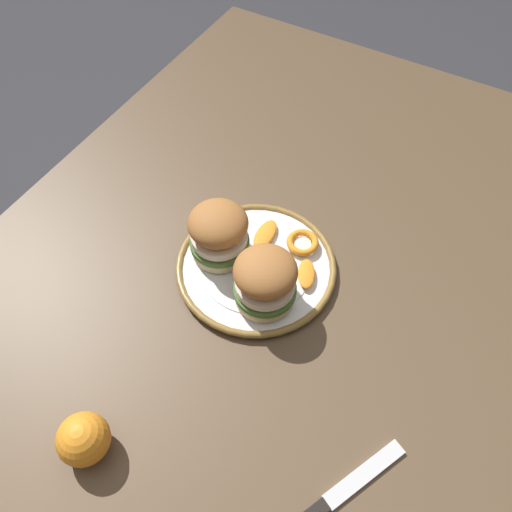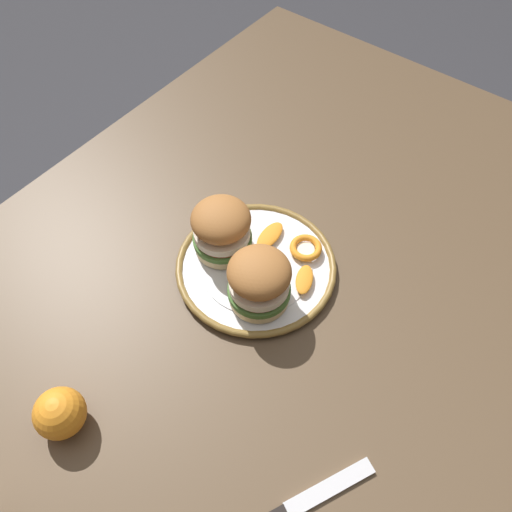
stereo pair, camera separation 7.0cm
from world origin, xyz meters
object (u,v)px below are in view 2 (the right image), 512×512
Objects in this scene: whole_orange at (60,413)px; table_knife at (289,510)px; dining_table at (267,307)px; sandwich_half_right at (223,227)px; dinner_plate at (256,266)px; sandwich_half_left at (259,280)px.

table_knife is at bearing 107.36° from whole_orange.
table_knife is (0.27, 0.23, 0.09)m from dining_table.
sandwich_half_right reaches higher than whole_orange.
sandwich_half_left reaches higher than dinner_plate.
sandwich_half_left is (0.04, 0.01, 0.15)m from dining_table.
dining_table is 10.94× the size of sandwich_half_left.
dinner_plate is at bearing -135.82° from table_knife.
whole_orange is (0.32, -0.10, -0.03)m from sandwich_half_left.
sandwich_half_left reaches higher than dining_table.
dining_table is 0.16m from sandwich_half_left.
sandwich_half_left is at bearing 41.88° from dinner_plate.
sandwich_half_left is 1.01× the size of sandwich_half_right.
dinner_plate is at bearing -138.12° from sandwich_half_left.
dinner_plate is at bearing -102.01° from dining_table.
whole_orange reaches higher than table_knife.
sandwich_half_left is (0.05, 0.04, 0.06)m from dinner_plate.
sandwich_half_right is 0.43m from table_knife.
dining_table is 0.37m from table_knife.
table_knife is at bearing 44.67° from sandwich_half_left.
table_knife reaches higher than dining_table.
dining_table is at bearing -161.67° from sandwich_half_left.
sandwich_half_left is at bearing 163.21° from whole_orange.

